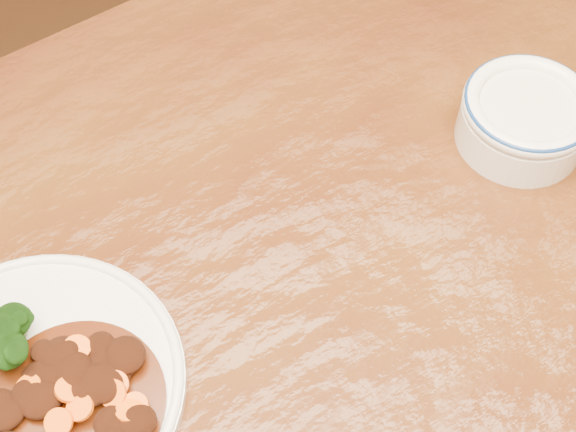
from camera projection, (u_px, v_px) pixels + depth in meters
name	position (u px, v px, depth m)	size (l,w,h in m)	color
dining_table	(299.00, 388.00, 0.72)	(1.60, 1.08, 0.75)	#562F0F
dinner_plate	(32.00, 387.00, 0.62)	(0.24, 0.24, 0.02)	silver
mince_stew	(74.00, 392.00, 0.61)	(0.14, 0.14, 0.02)	#471C07
dip_bowl	(525.00, 117.00, 0.75)	(0.12, 0.12, 0.06)	white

